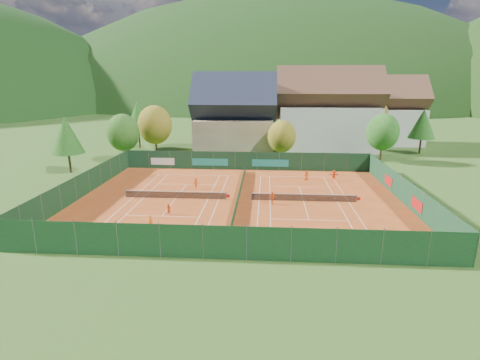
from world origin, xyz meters
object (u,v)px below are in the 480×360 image
chalet (235,120)px  player_left_near (151,222)px  player_left_mid (169,209)px  player_right_near (272,198)px  ball_hopper (377,232)px  hotel_block_a (328,114)px  player_right_far_b (334,175)px  hotel_block_b (384,115)px  player_right_far_a (306,175)px  player_left_far (196,183)px

chalet → player_left_near: chalet is taller
player_left_mid → player_right_near: bearing=48.0°
ball_hopper → player_right_near: (-9.80, 9.14, 0.24)m
chalet → hotel_block_a: size_ratio=0.75×
ball_hopper → player_right_far_b: size_ratio=0.52×
hotel_block_b → player_right_far_a: hotel_block_b is taller
player_left_far → chalet: bearing=-104.1°
chalet → player_right_far_a: size_ratio=10.88×
player_right_near → hotel_block_a: bearing=36.4°
player_right_far_a → chalet: bearing=-79.0°
player_left_near → player_right_far_b: player_right_far_b is taller
hotel_block_a → player_left_near: bearing=-117.6°
player_left_near → ball_hopper: bearing=-14.5°
chalet → player_right_far_b: 26.33m
ball_hopper → player_right_near: player_right_near is taller
player_left_near → player_left_mid: (0.71, 4.19, -0.12)m
hotel_block_a → player_right_near: hotel_block_a is taller
player_left_near → player_right_far_a: 26.49m
hotel_block_a → player_right_far_a: size_ratio=14.50×
hotel_block_b → player_right_far_b: 38.08m
chalet → hotel_block_a: 19.94m
player_right_near → player_right_far_b: 14.94m
player_left_near → player_right_near: (12.22, 8.56, 0.05)m
hotel_block_a → player_left_near: hotel_block_a is taller
hotel_block_b → ball_hopper: size_ratio=21.60×
ball_hopper → player_right_far_b: player_right_far_b is taller
hotel_block_a → player_right_far_a: (-6.70, -26.07, -6.64)m
player_left_near → player_left_mid: size_ratio=1.20×
player_left_mid → player_left_near: bearing=-72.5°
hotel_block_a → player_left_near: (-24.10, -46.05, -6.64)m
player_right_far_b → player_left_near: bearing=38.4°
ball_hopper → player_left_mid: player_left_mid is taller
player_right_far_a → player_right_far_b: player_right_far_b is taller
player_left_far → player_right_near: player_right_near is taller
player_left_far → player_right_far_a: (15.53, 5.44, 0.00)m
player_right_far_a → ball_hopper: bearing=82.1°
ball_hopper → player_right_far_b: bearing=91.5°
player_left_far → hotel_block_a: bearing=-132.0°
player_left_mid → player_right_near: player_right_near is taller
ball_hopper → chalet: bearing=112.6°
player_right_near → player_right_far_a: 12.53m
player_right_far_a → player_right_far_b: 4.10m
ball_hopper → player_left_far: player_left_far is taller
hotel_block_a → player_left_far: size_ratio=14.60×
hotel_block_a → player_right_near: 39.87m
player_right_far_b → chalet: bearing=-55.3°
hotel_block_b → hotel_block_a: bearing=-150.3°
hotel_block_a → ball_hopper: bearing=-92.6°
player_left_near → player_right_far_b: bearing=30.4°
player_right_near → hotel_block_b: bearing=24.4°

